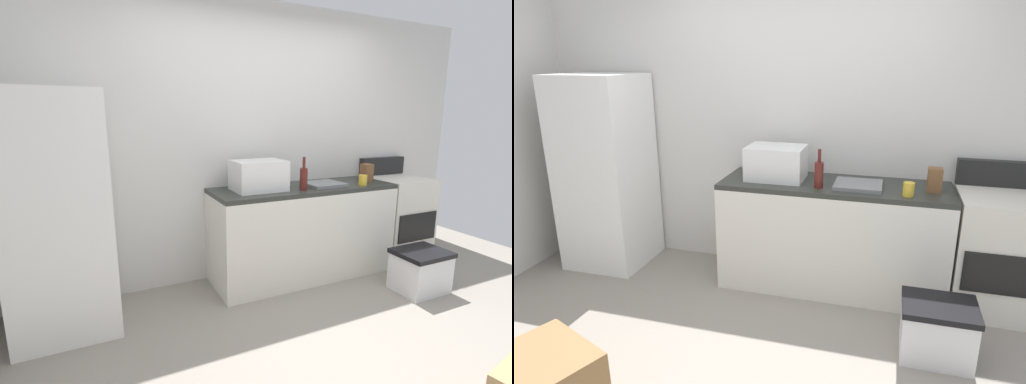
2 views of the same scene
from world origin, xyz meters
TOP-DOWN VIEW (x-y plane):
  - ground_plane at (0.00, 0.00)m, footprint 6.00×6.00m
  - wall_back at (0.00, 1.55)m, footprint 5.00×0.10m
  - kitchen_counter at (0.30, 1.20)m, footprint 1.80×0.60m
  - refrigerator at (-1.75, 1.15)m, footprint 0.68×0.66m
  - stove_oven at (1.52, 1.21)m, footprint 0.60×0.61m
  - microwave at (-0.18, 1.21)m, footprint 0.46×0.34m
  - sink_basin at (0.49, 1.15)m, footprint 0.36×0.32m
  - wine_bottle at (0.20, 1.05)m, footprint 0.07×0.07m
  - coffee_mug at (0.85, 1.02)m, footprint 0.08×0.08m
  - knife_block at (1.04, 1.17)m, footprint 0.10×0.10m
  - storage_bin at (1.09, 0.46)m, footprint 0.46×0.36m

SIDE VIEW (x-z plane):
  - ground_plane at x=0.00m, z-range 0.00..0.00m
  - storage_bin at x=1.09m, z-range 0.00..0.38m
  - kitchen_counter at x=0.30m, z-range 0.00..0.90m
  - stove_oven at x=1.52m, z-range -0.08..1.02m
  - refrigerator at x=-1.75m, z-range 0.00..1.72m
  - sink_basin at x=0.49m, z-range 0.90..0.93m
  - coffee_mug at x=0.85m, z-range 0.90..1.00m
  - knife_block at x=1.04m, z-range 0.90..1.08m
  - wine_bottle at x=0.20m, z-range 0.86..1.16m
  - microwave at x=-0.18m, z-range 0.90..1.17m
  - wall_back at x=0.00m, z-range 0.00..2.60m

